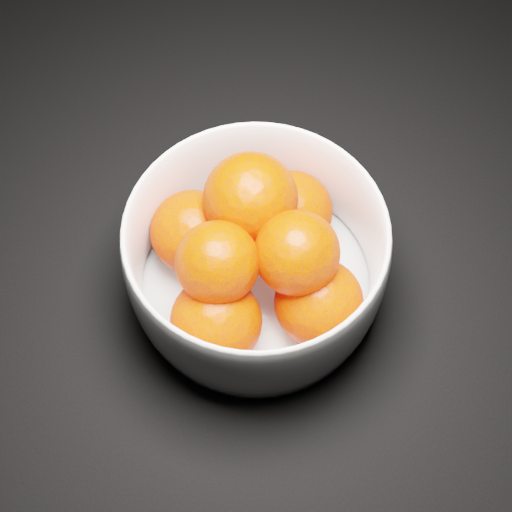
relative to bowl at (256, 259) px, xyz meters
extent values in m
cylinder|color=silver|center=(0.00, 0.00, -0.05)|extent=(0.20, 0.20, 0.01)
sphere|color=#E82800|center=(0.04, 0.04, 0.00)|extent=(0.07, 0.07, 0.07)
sphere|color=#E82800|center=(-0.05, 0.04, 0.00)|extent=(0.07, 0.07, 0.07)
sphere|color=#E82800|center=(-0.04, -0.05, 0.00)|extent=(0.07, 0.07, 0.07)
sphere|color=#E82800|center=(0.04, -0.04, 0.00)|extent=(0.07, 0.07, 0.07)
sphere|color=#E82800|center=(0.00, 0.03, 0.04)|extent=(0.07, 0.07, 0.07)
sphere|color=#E82800|center=(-0.03, -0.02, 0.04)|extent=(0.06, 0.06, 0.06)
sphere|color=#E82800|center=(0.03, -0.02, 0.04)|extent=(0.06, 0.06, 0.06)
camera|label=1|loc=(-0.04, -0.27, 0.49)|focal=50.00mm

